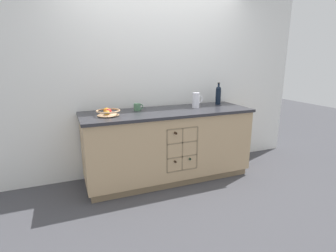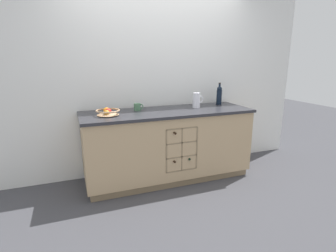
# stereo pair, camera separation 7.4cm
# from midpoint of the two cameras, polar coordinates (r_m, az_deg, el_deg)

# --- Properties ---
(ground_plane) EXTENTS (14.00, 14.00, 0.00)m
(ground_plane) POSITION_cam_midpoint_polar(r_m,az_deg,el_deg) (3.63, -0.59, -11.05)
(ground_plane) COLOR #424247
(back_wall) EXTENTS (4.54, 0.06, 2.55)m
(back_wall) POSITION_cam_midpoint_polar(r_m,az_deg,el_deg) (3.67, -3.00, 9.95)
(back_wall) COLOR white
(back_wall) RESTS_ON ground_plane
(kitchen_island) EXTENTS (2.18, 0.73, 0.92)m
(kitchen_island) POSITION_cam_midpoint_polar(r_m,az_deg,el_deg) (3.45, -0.59, -4.06)
(kitchen_island) COLOR #8B7354
(kitchen_island) RESTS_ON ground_plane
(fruit_bowl) EXTENTS (0.28, 0.28, 0.08)m
(fruit_bowl) POSITION_cam_midpoint_polar(r_m,az_deg,el_deg) (3.11, -13.58, 2.96)
(fruit_bowl) COLOR tan
(fruit_bowl) RESTS_ON kitchen_island
(white_pitcher) EXTENTS (0.15, 0.10, 0.20)m
(white_pitcher) POSITION_cam_midpoint_polar(r_m,az_deg,el_deg) (3.54, 5.54, 5.70)
(white_pitcher) COLOR white
(white_pitcher) RESTS_ON kitchen_island
(ceramic_mug) EXTENTS (0.12, 0.09, 0.09)m
(ceramic_mug) POSITION_cam_midpoint_polar(r_m,az_deg,el_deg) (3.36, -7.30, 4.12)
(ceramic_mug) COLOR #4C7A56
(ceramic_mug) RESTS_ON kitchen_island
(standing_wine_bottle) EXTENTS (0.08, 0.08, 0.31)m
(standing_wine_bottle) POSITION_cam_midpoint_polar(r_m,az_deg,el_deg) (3.85, 10.34, 6.73)
(standing_wine_bottle) COLOR black
(standing_wine_bottle) RESTS_ON kitchen_island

